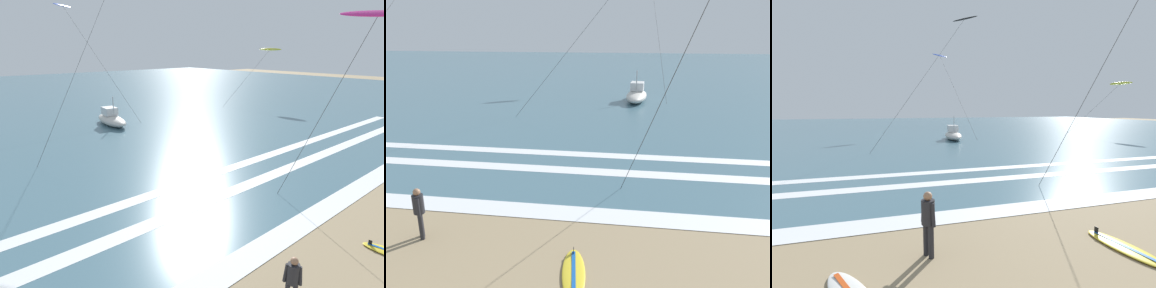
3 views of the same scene
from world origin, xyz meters
TOP-DOWN VIEW (x-y plane):
  - ocean_surface at (0.00, 54.96)m, footprint 140.00×90.00m
  - wave_foam_shoreline at (1.17, 10.36)m, footprint 42.99×1.07m
  - wave_foam_mid_break at (1.59, 14.29)m, footprint 58.02×0.82m
  - wave_foam_outer_break at (-1.37, 16.52)m, footprint 54.66×0.77m
  - surfer_mid_group at (-3.31, 8.22)m, footprint 0.33×0.49m
  - kite_yellow_high_left at (25.37, 30.59)m, footprint 8.01×3.27m
  - kite_magenta_mid_center at (5.24, 10.37)m, footprint 4.20×3.76m
  - kite_blue_far_left at (4.15, 43.83)m, footprint 3.05×14.81m
  - offshore_boat at (3.07, 31.43)m, footprint 2.13×5.32m

SIDE VIEW (x-z plane):
  - ocean_surface at x=0.00m, z-range 0.00..0.01m
  - wave_foam_shoreline at x=1.17m, z-range 0.01..0.02m
  - wave_foam_mid_break at x=1.59m, z-range 0.01..0.02m
  - wave_foam_outer_break at x=-1.37m, z-range 0.01..0.02m
  - offshore_boat at x=3.07m, z-range -0.80..1.90m
  - surfer_mid_group at x=-3.31m, z-range 0.16..1.76m
  - kite_yellow_high_left at x=25.37m, z-range 3.23..10.19m
  - kite_magenta_mid_center at x=5.24m, z-range 3.96..12.38m
  - kite_blue_far_left at x=4.15m, z-range 5.57..17.34m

